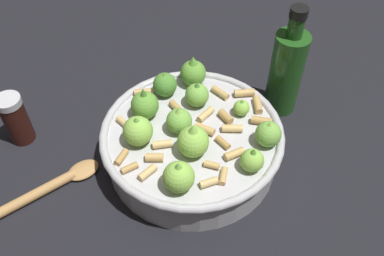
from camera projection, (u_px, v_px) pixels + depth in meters
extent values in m
plane|color=black|center=(192.00, 157.00, 0.69)|extent=(2.40, 2.40, 0.00)
cylinder|color=#B7B7BC|center=(192.00, 145.00, 0.67)|extent=(0.27, 0.27, 0.06)
torus|color=#B7B7BC|center=(192.00, 132.00, 0.65)|extent=(0.29, 0.29, 0.01)
sphere|color=#75B247|center=(179.00, 121.00, 0.64)|extent=(0.04, 0.04, 0.04)
cone|color=#8CC64C|center=(179.00, 112.00, 0.62)|extent=(0.02, 0.02, 0.02)
sphere|color=#609E38|center=(145.00, 105.00, 0.66)|extent=(0.04, 0.04, 0.04)
cone|color=#4C8933|center=(143.00, 94.00, 0.64)|extent=(0.02, 0.02, 0.02)
sphere|color=#8CC64C|center=(240.00, 106.00, 0.67)|extent=(0.03, 0.03, 0.03)
cone|color=#75B247|center=(241.00, 101.00, 0.66)|extent=(0.01, 0.01, 0.01)
sphere|color=#8CC64C|center=(193.00, 142.00, 0.60)|extent=(0.05, 0.05, 0.05)
cone|color=#8CC64C|center=(193.00, 131.00, 0.59)|extent=(0.02, 0.02, 0.02)
sphere|color=#75B247|center=(268.00, 134.00, 0.62)|extent=(0.04, 0.04, 0.04)
cone|color=#8CC64C|center=(270.00, 126.00, 0.61)|extent=(0.02, 0.02, 0.01)
sphere|color=#8CC64C|center=(252.00, 160.00, 0.59)|extent=(0.03, 0.03, 0.03)
cone|color=#609E38|center=(253.00, 153.00, 0.58)|extent=(0.02, 0.02, 0.02)
sphere|color=#4C8933|center=(167.00, 84.00, 0.69)|extent=(0.04, 0.04, 0.04)
cone|color=#609E38|center=(166.00, 76.00, 0.68)|extent=(0.01, 0.01, 0.01)
sphere|color=#75B247|center=(197.00, 95.00, 0.68)|extent=(0.04, 0.04, 0.04)
cone|color=#4C8933|center=(197.00, 86.00, 0.66)|extent=(0.02, 0.02, 0.02)
sphere|color=#609E38|center=(193.00, 73.00, 0.71)|extent=(0.04, 0.04, 0.04)
cone|color=#609E38|center=(193.00, 62.00, 0.69)|extent=(0.02, 0.02, 0.02)
sphere|color=#8CC64C|center=(138.00, 131.00, 0.62)|extent=(0.05, 0.05, 0.05)
cone|color=#609E38|center=(136.00, 121.00, 0.60)|extent=(0.02, 0.02, 0.01)
sphere|color=#8CC64C|center=(179.00, 177.00, 0.56)|extent=(0.04, 0.04, 0.04)
cone|color=#75B247|center=(178.00, 167.00, 0.55)|extent=(0.02, 0.02, 0.02)
cylinder|color=tan|center=(144.00, 92.00, 0.70)|extent=(0.02, 0.03, 0.01)
cylinder|color=tan|center=(206.00, 114.00, 0.67)|extent=(0.02, 0.03, 0.01)
cylinder|color=tan|center=(209.00, 182.00, 0.58)|extent=(0.01, 0.03, 0.01)
cylinder|color=tan|center=(220.00, 93.00, 0.70)|extent=(0.03, 0.02, 0.01)
cylinder|color=tan|center=(261.00, 121.00, 0.66)|extent=(0.03, 0.03, 0.01)
cylinder|color=tan|center=(234.00, 154.00, 0.61)|extent=(0.01, 0.03, 0.01)
cylinder|color=tan|center=(205.00, 129.00, 0.64)|extent=(0.03, 0.03, 0.01)
cylinder|color=tan|center=(148.00, 172.00, 0.59)|extent=(0.02, 0.03, 0.01)
cylinder|color=tan|center=(212.00, 165.00, 0.60)|extent=(0.02, 0.02, 0.01)
cylinder|color=tan|center=(123.00, 122.00, 0.65)|extent=(0.03, 0.02, 0.01)
cylinder|color=tan|center=(154.00, 157.00, 0.61)|extent=(0.02, 0.03, 0.01)
cylinder|color=tan|center=(130.00, 168.00, 0.60)|extent=(0.01, 0.03, 0.01)
cylinder|color=tan|center=(244.00, 93.00, 0.70)|extent=(0.02, 0.04, 0.01)
cylinder|color=tan|center=(232.00, 128.00, 0.65)|extent=(0.03, 0.03, 0.01)
cylinder|color=tan|center=(178.00, 108.00, 0.68)|extent=(0.03, 0.02, 0.01)
cylinder|color=tan|center=(225.00, 175.00, 0.59)|extent=(0.03, 0.02, 0.01)
cylinder|color=tan|center=(162.00, 144.00, 0.62)|extent=(0.02, 0.03, 0.01)
cylinder|color=tan|center=(258.00, 105.00, 0.68)|extent=(0.04, 0.03, 0.01)
cylinder|color=tan|center=(223.00, 143.00, 0.63)|extent=(0.03, 0.02, 0.01)
cylinder|color=tan|center=(121.00, 156.00, 0.61)|extent=(0.02, 0.03, 0.01)
cylinder|color=tan|center=(225.00, 115.00, 0.66)|extent=(0.03, 0.02, 0.01)
cylinder|color=#33140F|center=(17.00, 122.00, 0.69)|extent=(0.04, 0.04, 0.08)
cylinder|color=silver|center=(8.00, 102.00, 0.66)|extent=(0.04, 0.04, 0.01)
cylinder|color=#1E4C19|center=(286.00, 74.00, 0.72)|extent=(0.06, 0.06, 0.16)
cylinder|color=#1E4C19|center=(296.00, 27.00, 0.65)|extent=(0.03, 0.03, 0.04)
cylinder|color=black|center=(299.00, 13.00, 0.63)|extent=(0.03, 0.03, 0.02)
cylinder|color=#B2844C|center=(18.00, 204.00, 0.63)|extent=(0.05, 0.18, 0.02)
ellipsoid|color=#B2844C|center=(83.00, 170.00, 0.67)|extent=(0.04, 0.06, 0.01)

